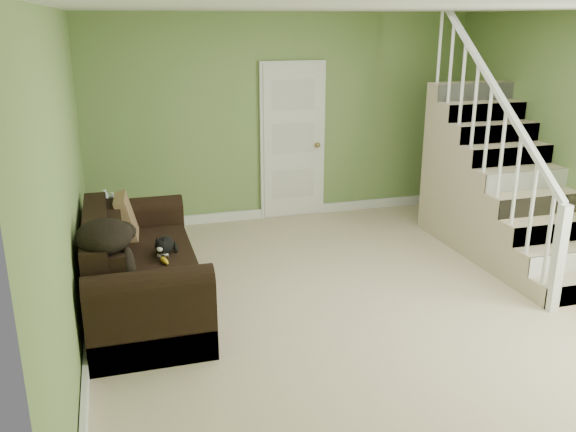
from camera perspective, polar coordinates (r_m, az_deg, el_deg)
floor at (r=5.78m, az=7.27°, el=-7.99°), size 5.00×5.50×0.01m
ceiling at (r=5.20m, az=8.45°, el=18.72°), size 5.00×5.50×0.01m
wall_back at (r=7.88m, az=-0.35°, el=9.12°), size 5.00×0.04×2.60m
wall_left at (r=4.91m, az=-19.99°, el=2.52°), size 0.04×5.50×2.60m
baseboard_back at (r=8.14m, az=-0.28°, el=0.43°), size 5.00×0.04×0.12m
baseboard_left at (r=5.35m, az=-18.24°, el=-10.35°), size 0.04×5.50×0.12m
door at (r=7.92m, az=0.44°, el=7.00°), size 0.86×0.12×2.02m
staircase at (r=7.29m, az=18.96°, el=2.09°), size 1.00×2.51×2.82m
sofa at (r=5.67m, az=-13.85°, el=-5.18°), size 0.96×2.23×0.88m
side_table at (r=6.58m, az=-16.38°, el=-2.32°), size 0.64×0.64×0.84m
cat at (r=5.64m, az=-11.45°, el=-2.74°), size 0.24×0.44×0.21m
banana at (r=5.45m, az=-11.49°, el=-4.12°), size 0.09×0.18×0.05m
throw_pillow at (r=6.16m, az=-14.88°, el=-0.10°), size 0.24×0.45×0.45m
throw_blanket at (r=4.94m, az=-16.85°, el=-1.81°), size 0.44×0.58×0.23m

